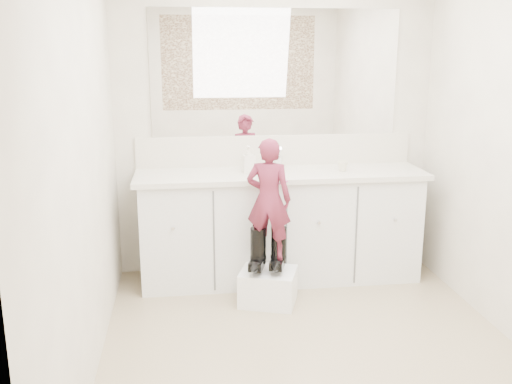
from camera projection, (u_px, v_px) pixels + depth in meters
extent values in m
plane|color=#988363|center=(313.00, 353.00, 3.53)|extent=(3.00, 3.00, 0.00)
plane|color=#C0B3A3|center=(275.00, 128.00, 4.68)|extent=(2.60, 0.00, 2.60)
plane|color=#C0B3A3|center=(430.00, 253.00, 1.80)|extent=(2.60, 0.00, 2.60)
plane|color=#C0B3A3|center=(83.00, 169.00, 3.08)|extent=(0.00, 3.00, 3.00)
cube|color=silver|center=(280.00, 228.00, 4.61)|extent=(2.20, 0.55, 0.85)
cube|color=beige|center=(281.00, 174.00, 4.48)|extent=(2.28, 0.58, 0.04)
cube|color=beige|center=(275.00, 150.00, 4.71)|extent=(2.28, 0.03, 0.25)
cube|color=white|center=(276.00, 73.00, 4.56)|extent=(2.00, 0.02, 1.00)
cube|color=#472819|center=(440.00, 110.00, 1.70)|extent=(2.00, 0.01, 1.20)
cylinder|color=silver|center=(278.00, 162.00, 4.63)|extent=(0.08, 0.08, 0.10)
imported|color=beige|center=(343.00, 166.00, 4.50)|extent=(0.10, 0.10, 0.08)
imported|color=silver|center=(248.00, 159.00, 4.44)|extent=(0.11, 0.11, 0.21)
cube|color=white|center=(268.00, 287.00, 4.20)|extent=(0.48, 0.44, 0.25)
imported|color=#A8335A|center=(269.00, 199.00, 4.04)|extent=(0.37, 0.30, 0.88)
cylinder|color=#C94E91|center=(279.00, 184.00, 4.02)|extent=(0.13, 0.06, 0.06)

